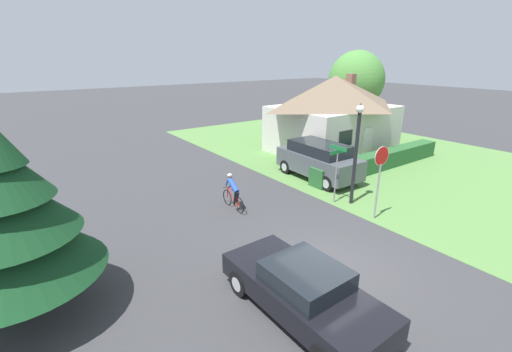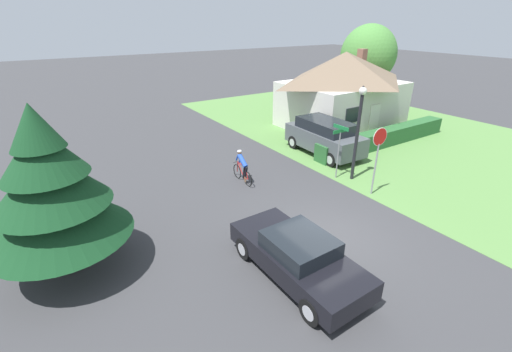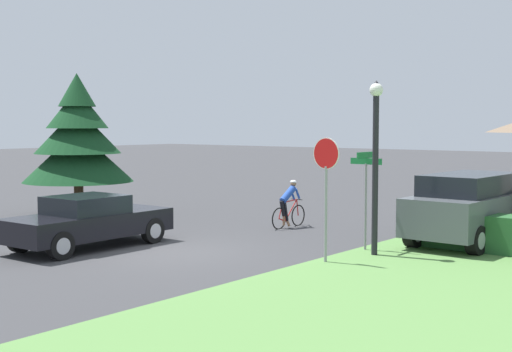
{
  "view_description": "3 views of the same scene",
  "coord_description": "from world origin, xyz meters",
  "px_view_note": "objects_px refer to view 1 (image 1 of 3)",
  "views": [
    {
      "loc": [
        -6.93,
        -5.7,
        6.05
      ],
      "look_at": [
        -0.15,
        3.66,
        2.0
      ],
      "focal_mm": 24.0,
      "sensor_mm": 36.0,
      "label": 1
    },
    {
      "loc": [
        -7.28,
        -6.72,
        6.85
      ],
      "look_at": [
        -0.87,
        3.04,
        1.46
      ],
      "focal_mm": 24.0,
      "sensor_mm": 36.0,
      "label": 2
    },
    {
      "loc": [
        12.98,
        -12.58,
        3.25
      ],
      "look_at": [
        -0.3,
        4.23,
        1.68
      ],
      "focal_mm": 50.0,
      "sensor_mm": 36.0,
      "label": 3
    }
  ],
  "objects_px": {
    "cyclist": "(233,193)",
    "street_lamp": "(357,144)",
    "street_name_sign": "(337,164)",
    "conifer_tall_near": "(7,216)",
    "stop_sign": "(380,168)",
    "parked_suv_right": "(319,160)",
    "deciduous_tree_right": "(356,80)",
    "sedan_left_lane": "(303,290)",
    "cottage_house": "(333,113)"
  },
  "relations": [
    {
      "from": "cyclist",
      "to": "street_lamp",
      "type": "bearing_deg",
      "value": -118.09
    },
    {
      "from": "street_name_sign",
      "to": "street_lamp",
      "type": "bearing_deg",
      "value": -42.47
    },
    {
      "from": "street_lamp",
      "to": "conifer_tall_near",
      "type": "bearing_deg",
      "value": 179.17
    },
    {
      "from": "stop_sign",
      "to": "street_name_sign",
      "type": "height_order",
      "value": "stop_sign"
    },
    {
      "from": "parked_suv_right",
      "to": "conifer_tall_near",
      "type": "bearing_deg",
      "value": 104.77
    },
    {
      "from": "conifer_tall_near",
      "to": "deciduous_tree_right",
      "type": "distance_m",
      "value": 24.6
    },
    {
      "from": "street_name_sign",
      "to": "sedan_left_lane",
      "type": "bearing_deg",
      "value": -144.23
    },
    {
      "from": "parked_suv_right",
      "to": "conifer_tall_near",
      "type": "relative_size",
      "value": 0.93
    },
    {
      "from": "cottage_house",
      "to": "stop_sign",
      "type": "height_order",
      "value": "cottage_house"
    },
    {
      "from": "cottage_house",
      "to": "street_name_sign",
      "type": "relative_size",
      "value": 3.25
    },
    {
      "from": "conifer_tall_near",
      "to": "street_name_sign",
      "type": "bearing_deg",
      "value": 1.64
    },
    {
      "from": "street_lamp",
      "to": "deciduous_tree_right",
      "type": "bearing_deg",
      "value": 39.32
    },
    {
      "from": "stop_sign",
      "to": "conifer_tall_near",
      "type": "bearing_deg",
      "value": -3.79
    },
    {
      "from": "cottage_house",
      "to": "street_lamp",
      "type": "distance_m",
      "value": 8.97
    },
    {
      "from": "cyclist",
      "to": "street_lamp",
      "type": "xyz_separation_m",
      "value": [
        4.45,
        -2.54,
        1.93
      ]
    },
    {
      "from": "cottage_house",
      "to": "street_lamp",
      "type": "height_order",
      "value": "cottage_house"
    },
    {
      "from": "street_name_sign",
      "to": "stop_sign",
      "type": "bearing_deg",
      "value": -87.7
    },
    {
      "from": "deciduous_tree_right",
      "to": "cottage_house",
      "type": "bearing_deg",
      "value": -154.73
    },
    {
      "from": "cottage_house",
      "to": "sedan_left_lane",
      "type": "bearing_deg",
      "value": -141.19
    },
    {
      "from": "parked_suv_right",
      "to": "stop_sign",
      "type": "bearing_deg",
      "value": 162.66
    },
    {
      "from": "cyclist",
      "to": "parked_suv_right",
      "type": "bearing_deg",
      "value": -82.05
    },
    {
      "from": "sedan_left_lane",
      "to": "street_name_sign",
      "type": "bearing_deg",
      "value": -55.0
    },
    {
      "from": "street_lamp",
      "to": "street_name_sign",
      "type": "distance_m",
      "value": 1.15
    },
    {
      "from": "parked_suv_right",
      "to": "street_name_sign",
      "type": "relative_size",
      "value": 1.84
    },
    {
      "from": "street_name_sign",
      "to": "parked_suv_right",
      "type": "bearing_deg",
      "value": 57.34
    },
    {
      "from": "sedan_left_lane",
      "to": "parked_suv_right",
      "type": "distance_m",
      "value": 10.25
    },
    {
      "from": "cyclist",
      "to": "sedan_left_lane",
      "type": "bearing_deg",
      "value": 164.23
    },
    {
      "from": "cyclist",
      "to": "street_name_sign",
      "type": "bearing_deg",
      "value": -115.99
    },
    {
      "from": "sedan_left_lane",
      "to": "conifer_tall_near",
      "type": "bearing_deg",
      "value": 53.53
    },
    {
      "from": "cyclist",
      "to": "street_name_sign",
      "type": "distance_m",
      "value": 4.53
    },
    {
      "from": "cyclist",
      "to": "street_name_sign",
      "type": "relative_size",
      "value": 0.67
    },
    {
      "from": "street_name_sign",
      "to": "cottage_house",
      "type": "bearing_deg",
      "value": 43.33
    },
    {
      "from": "stop_sign",
      "to": "street_lamp",
      "type": "xyz_separation_m",
      "value": [
        0.46,
        1.52,
        0.56
      ]
    },
    {
      "from": "cyclist",
      "to": "conifer_tall_near",
      "type": "relative_size",
      "value": 0.34
    },
    {
      "from": "street_name_sign",
      "to": "conifer_tall_near",
      "type": "relative_size",
      "value": 0.5
    },
    {
      "from": "sedan_left_lane",
      "to": "conifer_tall_near",
      "type": "relative_size",
      "value": 0.9
    },
    {
      "from": "conifer_tall_near",
      "to": "deciduous_tree_right",
      "type": "height_order",
      "value": "deciduous_tree_right"
    },
    {
      "from": "cottage_house",
      "to": "sedan_left_lane",
      "type": "relative_size",
      "value": 1.83
    },
    {
      "from": "street_lamp",
      "to": "street_name_sign",
      "type": "height_order",
      "value": "street_lamp"
    },
    {
      "from": "cottage_house",
      "to": "street_lamp",
      "type": "relative_size",
      "value": 1.91
    },
    {
      "from": "street_name_sign",
      "to": "conifer_tall_near",
      "type": "distance_m",
      "value": 11.34
    },
    {
      "from": "street_lamp",
      "to": "stop_sign",
      "type": "bearing_deg",
      "value": -106.83
    },
    {
      "from": "cyclist",
      "to": "conifer_tall_near",
      "type": "height_order",
      "value": "conifer_tall_near"
    },
    {
      "from": "sedan_left_lane",
      "to": "parked_suv_right",
      "type": "relative_size",
      "value": 0.97
    },
    {
      "from": "parked_suv_right",
      "to": "street_name_sign",
      "type": "height_order",
      "value": "street_name_sign"
    },
    {
      "from": "sedan_left_lane",
      "to": "parked_suv_right",
      "type": "xyz_separation_m",
      "value": [
        7.58,
        6.89,
        0.29
      ]
    },
    {
      "from": "cyclist",
      "to": "stop_sign",
      "type": "bearing_deg",
      "value": -133.89
    },
    {
      "from": "parked_suv_right",
      "to": "street_lamp",
      "type": "relative_size",
      "value": 1.08
    },
    {
      "from": "stop_sign",
      "to": "deciduous_tree_right",
      "type": "bearing_deg",
      "value": -132.77
    },
    {
      "from": "cyclist",
      "to": "parked_suv_right",
      "type": "distance_m",
      "value": 5.65
    }
  ]
}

